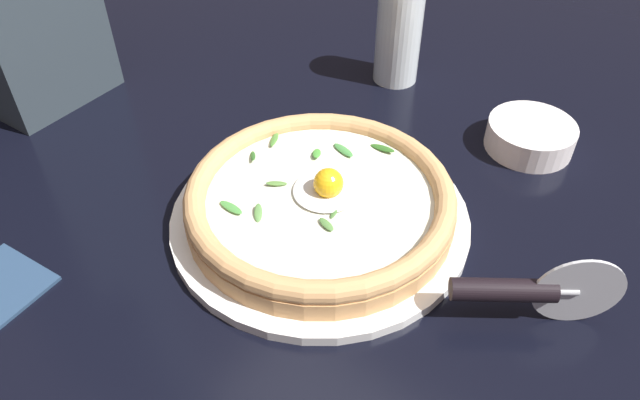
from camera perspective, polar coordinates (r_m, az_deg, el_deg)
ground_plane at (r=0.64m, az=-0.68°, el=-6.29°), size 2.40×2.40×0.03m
pizza_plate at (r=0.66m, az=0.00°, el=-1.66°), size 0.33×0.33×0.01m
pizza at (r=0.65m, az=0.01°, el=0.04°), size 0.30×0.30×0.06m
side_bowl at (r=0.81m, az=19.59°, el=5.83°), size 0.11×0.11×0.04m
pizza_cutter at (r=0.58m, az=19.34°, el=-8.23°), size 0.11×0.13×0.08m
drinking_glass at (r=0.90m, az=7.50°, el=14.75°), size 0.07×0.07×0.14m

